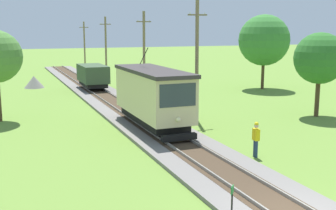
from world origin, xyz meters
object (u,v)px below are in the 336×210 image
utility_pole_far (106,47)px  track_worker (256,138)px  utility_pole_near_tram (197,60)px  utility_pole_distant (84,45)px  tree_left_near (320,58)px  freight_car (93,76)px  utility_pole_mid (144,53)px  red_tram (153,95)px  tree_left_far (264,40)px  trackside_signal_marker (232,201)px  gravel_pile (34,82)px

utility_pole_far → track_worker: 34.93m
utility_pole_near_tram → track_worker: bearing=-96.2°
utility_pole_distant → tree_left_near: size_ratio=1.23×
freight_car → utility_pole_near_tram: 17.41m
utility_pole_mid → red_tram: bearing=-106.4°
utility_pole_near_tram → utility_pole_distant: bearing=90.0°
tree_left_near → tree_left_far: tree_left_far is taller
trackside_signal_marker → tree_left_far: bearing=53.6°
freight_car → trackside_signal_marker: bearing=-93.5°
red_tram → utility_pole_near_tram: (3.68, 1.31, 1.99)m
utility_pole_distant → trackside_signal_marker: (-5.55, -54.55, -3.13)m
utility_pole_near_tram → track_worker: (-0.94, -8.67, -3.20)m
red_tram → tree_left_far: bearing=36.7°
utility_pole_far → utility_pole_distant: size_ratio=1.05×
trackside_signal_marker → tree_left_near: size_ratio=0.20×
trackside_signal_marker → utility_pole_distant: bearing=84.2°
track_worker → tree_left_near: tree_left_near is taller
gravel_pile → track_worker: 31.01m
freight_car → tree_left_near: 22.70m
utility_pole_near_tram → trackside_signal_marker: utility_pole_near_tram is taller
red_tram → utility_pole_mid: (3.68, 12.49, 1.84)m
trackside_signal_marker → utility_pole_far: bearing=82.2°
utility_pole_near_tram → tree_left_near: size_ratio=1.35×
utility_pole_near_tram → tree_left_far: utility_pole_near_tram is taller
utility_pole_mid → gravel_pile: bearing=132.4°
utility_pole_far → tree_left_far: 19.91m
utility_pole_mid → tree_left_far: utility_pole_mid is taller
utility_pole_distant → track_worker: size_ratio=4.15×
utility_pole_far → track_worker: bearing=-91.5°
tree_left_far → utility_pole_near_tram: bearing=-139.5°
utility_pole_mid → trackside_signal_marker: (-5.55, -25.38, -3.37)m
utility_pole_mid → track_worker: size_ratio=4.41×
red_tram → utility_pole_distant: 41.85m
track_worker → tree_left_far: (14.17, 19.96, 4.13)m
red_tram → trackside_signal_marker: bearing=-98.3°
utility_pole_distant → utility_pole_near_tram: bearing=-90.0°
gravel_pile → tree_left_far: 24.91m
freight_car → track_worker: size_ratio=2.91×
freight_car → gravel_pile: bearing=141.2°
utility_pole_far → gravel_pile: (-9.17, -4.89, -3.35)m
gravel_pile → track_worker: size_ratio=1.20×
utility_pole_distant → trackside_signal_marker: utility_pole_distant is taller
utility_pole_near_tram → utility_pole_distant: utility_pole_near_tram is taller
utility_pole_far → trackside_signal_marker: bearing=-97.8°
utility_pole_mid → trackside_signal_marker: bearing=-102.3°
freight_car → tree_left_far: tree_left_far is taller
utility_pole_mid → tree_left_near: utility_pole_mid is taller
utility_pole_distant → gravel_pile: 21.44m
red_tram → utility_pole_distant: size_ratio=1.15×
gravel_pile → tree_left_near: size_ratio=0.35×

